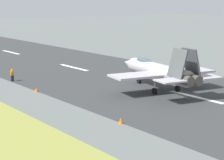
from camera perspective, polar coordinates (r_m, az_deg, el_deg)
ground_plane at (r=49.46m, az=10.40°, el=-2.08°), size 400.00×400.00×0.00m
runway_strip at (r=49.45m, az=10.41°, el=-2.07°), size 240.00×26.00×0.02m
fighter_jet at (r=51.44m, az=6.22°, el=1.25°), size 16.67×13.34×5.60m
crew_person at (r=58.56m, az=-13.18°, el=0.65°), size 0.49×0.58×1.72m
marker_cone_near at (r=37.79m, az=1.18°, el=-5.47°), size 0.44×0.44×0.55m
marker_cone_mid at (r=51.36m, az=-10.06°, el=-1.28°), size 0.44×0.44×0.55m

